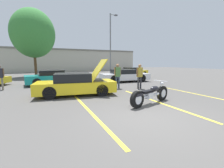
% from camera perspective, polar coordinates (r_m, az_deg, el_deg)
% --- Properties ---
extents(ground_plane, '(80.00, 80.00, 0.00)m').
position_cam_1_polar(ground_plane, '(5.33, 13.71, -12.31)').
color(ground_plane, '#514F4C').
extents(parking_stripe_foreground, '(0.12, 5.82, 0.01)m').
position_cam_1_polar(parking_stripe_foreground, '(5.90, -8.68, -10.09)').
color(parking_stripe_foreground, yellow).
rests_on(parking_stripe_foreground, ground).
extents(parking_stripe_middle, '(0.12, 5.82, 0.01)m').
position_cam_1_polar(parking_stripe_middle, '(7.46, 16.54, -6.41)').
color(parking_stripe_middle, yellow).
rests_on(parking_stripe_middle, ground).
extents(parking_stripe_back, '(0.12, 5.82, 0.01)m').
position_cam_1_polar(parking_stripe_back, '(9.91, 31.03, -3.66)').
color(parking_stripe_back, yellow).
rests_on(parking_stripe_back, ground).
extents(far_building, '(32.00, 4.20, 4.40)m').
position_cam_1_polar(far_building, '(32.01, -19.40, 8.72)').
color(far_building, '#B2AD9E').
rests_on(far_building, ground).
extents(light_pole, '(1.21, 0.28, 8.89)m').
position_cam_1_polar(light_pole, '(23.24, -0.46, 15.69)').
color(light_pole, slate).
rests_on(light_pole, ground).
extents(tree_background, '(5.16, 5.16, 8.35)m').
position_cam_1_polar(tree_background, '(21.89, -27.83, 16.64)').
color(tree_background, brown).
rests_on(tree_background, ground).
extents(motorcycle, '(2.54, 0.98, 0.99)m').
position_cam_1_polar(motorcycle, '(6.92, 14.52, -3.93)').
color(motorcycle, black).
rests_on(motorcycle, ground).
extents(show_car_hood_open, '(4.52, 2.36, 2.03)m').
position_cam_1_polar(show_car_hood_open, '(8.75, -13.43, -0.13)').
color(show_car_hood_open, yellow).
rests_on(show_car_hood_open, ground).
extents(parked_car_mid_left_row, '(4.41, 2.22, 1.20)m').
position_cam_1_polar(parked_car_mid_left_row, '(13.53, -21.61, 2.33)').
color(parked_car_mid_left_row, teal).
rests_on(parked_car_mid_left_row, ground).
extents(parked_car_mid_right_row, '(4.71, 2.29, 1.17)m').
position_cam_1_polar(parked_car_mid_right_row, '(14.43, 4.75, 3.21)').
color(parked_car_mid_right_row, silver).
rests_on(parked_car_mid_right_row, ground).
extents(parked_car_right_row, '(4.45, 3.03, 1.20)m').
position_cam_1_polar(parked_car_right_row, '(19.60, 8.12, 4.51)').
color(parked_car_right_row, yellow).
rests_on(parked_car_right_row, ground).
extents(spectator_near_motorcycle, '(0.52, 0.23, 1.72)m').
position_cam_1_polar(spectator_near_motorcycle, '(10.62, 10.49, 3.70)').
color(spectator_near_motorcycle, '#333338').
rests_on(spectator_near_motorcycle, ground).
extents(spectator_by_show_car, '(0.52, 0.22, 1.66)m').
position_cam_1_polar(spectator_by_show_car, '(12.50, -36.94, 2.67)').
color(spectator_by_show_car, gray).
rests_on(spectator_by_show_car, ground).
extents(spectator_midground, '(0.52, 0.23, 1.74)m').
position_cam_1_polar(spectator_midground, '(10.57, 2.15, 3.86)').
color(spectator_midground, '#38476B').
rests_on(spectator_midground, ground).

